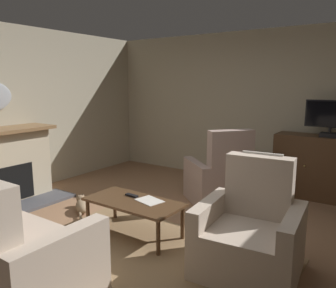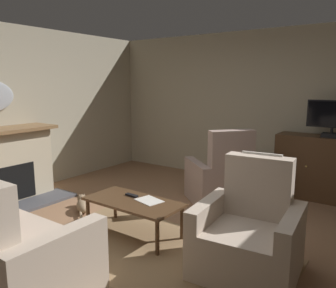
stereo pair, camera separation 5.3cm
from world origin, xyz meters
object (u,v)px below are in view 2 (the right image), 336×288
at_px(folded_newspaper, 149,200).
at_px(tv_remote, 132,195).
at_px(television, 333,118).
at_px(armchair_angled_to_table, 223,180).
at_px(cat, 83,205).
at_px(tv_cabinet, 329,170).
at_px(sofa_floral, 2,251).
at_px(coffee_table, 133,204).
at_px(armchair_near_window, 249,237).

bearing_deg(folded_newspaper, tv_remote, -166.78).
distance_m(television, tv_remote, 3.09).
xyz_separation_m(armchair_angled_to_table, cat, (-1.43, -1.42, -0.26)).
xyz_separation_m(tv_cabinet, sofa_floral, (-1.80, -4.03, -0.10)).
bearing_deg(coffee_table, folded_newspaper, 32.59).
xyz_separation_m(coffee_table, sofa_floral, (-0.20, -1.44, -0.02)).
bearing_deg(television, armchair_near_window, -95.25).
relative_size(armchair_near_window, cat, 2.01).
height_order(television, armchair_angled_to_table, television).
xyz_separation_m(coffee_table, armchair_angled_to_table, (0.36, 1.58, -0.03)).
distance_m(television, armchair_angled_to_table, 1.81).
height_order(television, coffee_table, television).
height_order(folded_newspaper, cat, folded_newspaper).
bearing_deg(armchair_angled_to_table, tv_cabinet, 38.92).
height_order(armchair_angled_to_table, cat, armchair_angled_to_table).
bearing_deg(sofa_floral, tv_remote, 86.96).
relative_size(sofa_floral, armchair_angled_to_table, 1.22).
xyz_separation_m(coffee_table, cat, (-1.07, 0.16, -0.29)).
bearing_deg(coffee_table, television, 57.55).
distance_m(coffee_table, armchair_near_window, 1.38).
bearing_deg(tv_cabinet, television, -90.00).
bearing_deg(television, coffee_table, -122.45).
bearing_deg(armchair_angled_to_table, coffee_table, -102.94).
distance_m(sofa_floral, armchair_near_window, 2.16).
xyz_separation_m(television, coffee_table, (-1.61, -2.53, -0.88)).
bearing_deg(television, armchair_angled_to_table, -142.58).
bearing_deg(armchair_angled_to_table, folded_newspaper, -98.01).
height_order(sofa_floral, armchair_near_window, sofa_floral).
bearing_deg(tv_cabinet, tv_remote, -124.79).
height_order(tv_cabinet, cat, tv_cabinet).
height_order(tv_cabinet, tv_remote, tv_cabinet).
relative_size(sofa_floral, armchair_near_window, 1.37).
distance_m(tv_remote, sofa_floral, 1.55).
distance_m(folded_newspaper, cat, 1.27).
relative_size(television, folded_newspaper, 2.35).
bearing_deg(sofa_floral, armchair_near_window, 43.16).
bearing_deg(coffee_table, cat, 171.52).
bearing_deg(armchair_angled_to_table, armchair_near_window, -56.65).
height_order(coffee_table, cat, coffee_table).
xyz_separation_m(folded_newspaper, armchair_near_window, (1.22, -0.07, -0.08)).
xyz_separation_m(sofa_floral, armchair_angled_to_table, (0.56, 3.02, -0.02)).
bearing_deg(sofa_floral, folded_newspaper, 77.20).
height_order(tv_cabinet, sofa_floral, sofa_floral).
height_order(coffee_table, folded_newspaper, folded_newspaper).
height_order(television, sofa_floral, television).
distance_m(armchair_angled_to_table, cat, 2.03).
relative_size(tv_cabinet, cat, 2.84).
xyz_separation_m(tv_remote, armchair_angled_to_table, (0.48, 1.47, -0.09)).
bearing_deg(armchair_angled_to_table, sofa_floral, -100.48).
relative_size(television, cat, 1.32).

